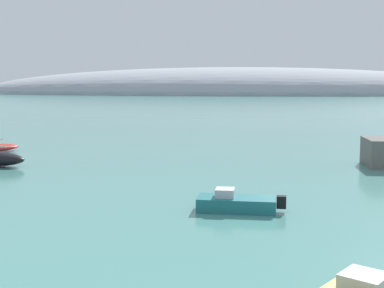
{
  "coord_description": "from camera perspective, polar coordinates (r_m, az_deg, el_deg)",
  "views": [
    {
      "loc": [
        7.42,
        -4.42,
        6.07
      ],
      "look_at": [
        2.79,
        27.67,
        2.19
      ],
      "focal_mm": 49.11,
      "sensor_mm": 36.0,
      "label": 1
    }
  ],
  "objects": [
    {
      "name": "motorboat_teal_foreground",
      "position": [
        24.95,
        4.86,
        -6.4
      ],
      "size": [
        4.14,
        1.63,
        1.05
      ],
      "rotation": [
        0.0,
        0.0,
        3.14
      ],
      "color": "#1E6B70",
      "rests_on": "water"
    },
    {
      "name": "distant_ridge",
      "position": [
        255.1,
        4.23,
        5.45
      ],
      "size": [
        257.45,
        83.27,
        25.49
      ],
      "primitive_type": "ellipsoid",
      "color": "#999EA8",
      "rests_on": "ground"
    }
  ]
}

